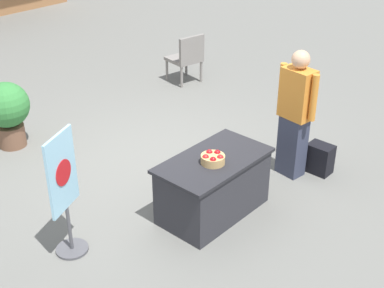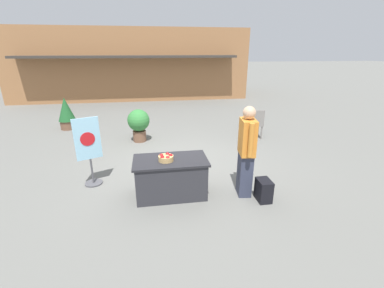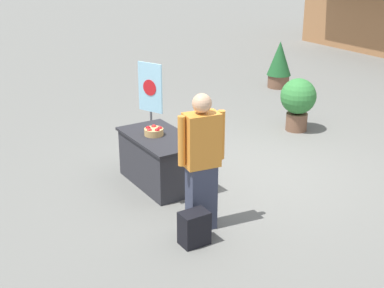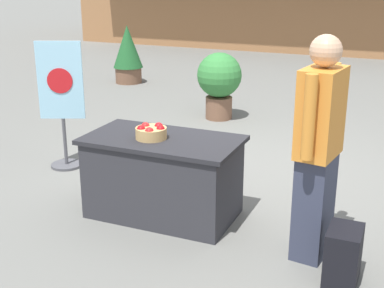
# 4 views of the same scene
# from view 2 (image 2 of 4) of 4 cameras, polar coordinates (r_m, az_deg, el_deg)

# --- Properties ---
(ground_plane) EXTENTS (120.00, 120.00, 0.00)m
(ground_plane) POSITION_cam_2_polar(r_m,az_deg,el_deg) (6.44, -2.55, -4.53)
(ground_plane) COLOR slate
(storefront_building) EXTENTS (13.05, 5.50, 3.85)m
(storefront_building) POSITION_cam_2_polar(r_m,az_deg,el_deg) (16.86, -13.00, 17.02)
(storefront_building) COLOR #9E6B42
(storefront_building) RESTS_ON ground_plane
(display_table) EXTENTS (1.40, 0.78, 0.75)m
(display_table) POSITION_cam_2_polar(r_m,az_deg,el_deg) (5.01, -4.71, -7.34)
(display_table) COLOR #2D2D33
(display_table) RESTS_ON ground_plane
(apple_basket) EXTENTS (0.28, 0.28, 0.13)m
(apple_basket) POSITION_cam_2_polar(r_m,az_deg,el_deg) (4.77, -5.81, -3.07)
(apple_basket) COLOR tan
(apple_basket) RESTS_ON display_table
(person_visitor) EXTENTS (0.32, 0.60, 1.76)m
(person_visitor) POSITION_cam_2_polar(r_m,az_deg,el_deg) (4.91, 11.99, -1.61)
(person_visitor) COLOR #33384C
(person_visitor) RESTS_ON ground_plane
(backpack) EXTENTS (0.24, 0.34, 0.42)m
(backpack) POSITION_cam_2_polar(r_m,az_deg,el_deg) (5.08, 15.63, -9.86)
(backpack) COLOR black
(backpack) RESTS_ON ground_plane
(poster_board) EXTENTS (0.47, 0.36, 1.45)m
(poster_board) POSITION_cam_2_polar(r_m,az_deg,el_deg) (5.63, -21.90, -1.29)
(poster_board) COLOR #4C4C51
(poster_board) RESTS_ON ground_plane
(patio_chair) EXTENTS (0.64, 0.64, 0.94)m
(patio_chair) POSITION_cam_2_polar(r_m,az_deg,el_deg) (8.48, 13.61, 4.78)
(patio_chair) COLOR gray
(patio_chair) RESTS_ON ground_plane
(potted_plant_far_right) EXTENTS (0.58, 0.58, 1.14)m
(potted_plant_far_right) POSITION_cam_2_polar(r_m,az_deg,el_deg) (10.23, -26.16, 6.24)
(potted_plant_far_right) COLOR brown
(potted_plant_far_right) RESTS_ON ground_plane
(potted_plant_near_left) EXTENTS (0.67, 0.67, 1.01)m
(potted_plant_near_left) POSITION_cam_2_polar(r_m,az_deg,el_deg) (8.07, -11.76, 4.65)
(potted_plant_near_left) COLOR brown
(potted_plant_near_left) RESTS_ON ground_plane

